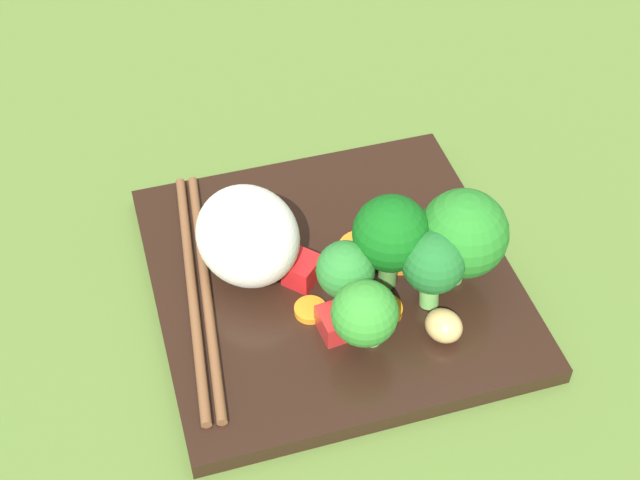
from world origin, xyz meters
TOP-DOWN VIEW (x-y plane):
  - ground_plane at (0.00, 0.00)cm, footprint 110.00×110.00cm
  - square_plate at (0.00, 0.00)cm, footprint 23.61×23.61cm
  - rice_mound at (-5.14, 1.90)cm, footprint 8.50×9.01cm
  - broccoli_floret_0 at (0.44, -6.43)cm, footprint 4.09×4.09cm
  - broccoli_floret_1 at (0.47, -2.70)cm, footprint 3.72×3.72cm
  - broccoli_floret_2 at (7.72, -2.85)cm, footprint 5.76×5.76cm
  - broccoli_floret_3 at (5.15, -4.32)cm, footprint 4.02×4.02cm
  - broccoli_floret_4 at (3.22, -1.92)cm, footprint 4.94×4.94cm
  - carrot_slice_0 at (2.10, -4.16)cm, footprint 2.55×2.55cm
  - carrot_slice_1 at (0.54, 0.10)cm, footprint 3.19×3.19cm
  - carrot_slice_2 at (4.62, 2.22)cm, footprint 3.48×3.48cm
  - carrot_slice_3 at (2.40, 1.01)cm, footprint 4.29×4.29cm
  - carrot_slice_4 at (-2.34, -2.84)cm, footprint 2.63×2.63cm
  - carrot_slice_5 at (4.64, -0.14)cm, footprint 4.34×4.34cm
  - pepper_chunk_0 at (-2.06, -0.38)cm, footprint 2.98×2.97cm
  - pepper_chunk_1 at (6.77, -0.49)cm, footprint 4.15×4.15cm
  - pepper_chunk_2 at (-1.08, -4.74)cm, footprint 2.53×2.53cm
  - chicken_piece_0 at (5.05, -7.02)cm, footprint 3.03×3.18cm
  - chopstick_pair at (-8.81, 0.97)cm, footprint 3.91×21.00cm

SIDE VIEW (x-z plane):
  - ground_plane at x=0.00cm, z-range -2.00..0.00cm
  - square_plate at x=0.00cm, z-range 0.00..1.27cm
  - carrot_slice_1 at x=0.54cm, z-range 1.27..1.69cm
  - carrot_slice_4 at x=-2.34cm, z-range 1.27..1.74cm
  - carrot_slice_0 at x=2.10cm, z-range 1.27..1.75cm
  - carrot_slice_5 at x=4.64cm, z-range 1.27..1.81cm
  - chopstick_pair at x=-8.81cm, z-range 1.27..1.92cm
  - carrot_slice_2 at x=4.62cm, z-range 1.27..2.04cm
  - carrot_slice_3 at x=2.40cm, z-range 1.27..2.05cm
  - pepper_chunk_1 at x=6.77cm, z-range 1.27..2.91cm
  - pepper_chunk_2 at x=-1.08cm, z-range 1.27..2.92cm
  - pepper_chunk_0 at x=-2.06cm, z-range 1.27..3.07cm
  - chicken_piece_0 at x=5.05cm, z-range 1.27..3.22cm
  - broccoli_floret_1 at x=0.47cm, z-range 1.83..6.88cm
  - rice_mound at x=-5.14cm, z-range 1.27..7.61cm
  - broccoli_floret_0 at x=0.44cm, z-range 1.82..7.19cm
  - broccoli_floret_3 at x=5.15cm, z-range 2.05..8.10cm
  - broccoli_floret_2 at x=7.72cm, z-range 1.87..9.08cm
  - broccoli_floret_4 at x=3.22cm, z-range 2.26..9.44cm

